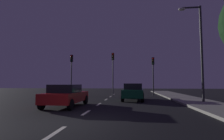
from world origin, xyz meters
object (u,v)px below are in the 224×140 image
car_adjacent_lane (66,95)px  traffic_signal_center (113,66)px  car_stopped_ahead (134,92)px  traffic_signal_right (153,69)px  street_lamp_right (198,45)px  traffic_signal_left (71,67)px

car_adjacent_lane → traffic_signal_center: bearing=79.2°
traffic_signal_center → car_stopped_ahead: size_ratio=1.18×
traffic_signal_right → car_stopped_ahead: traffic_signal_right is taller
traffic_signal_center → car_stopped_ahead: (2.47, -5.84, -2.96)m
traffic_signal_center → car_stopped_ahead: traffic_signal_center is taller
car_adjacent_lane → street_lamp_right: bearing=16.1°
car_stopped_ahead → traffic_signal_center: bearing=113.0°
traffic_signal_right → street_lamp_right: street_lamp_right is taller
traffic_signal_left → car_adjacent_lane: size_ratio=1.22×
car_adjacent_lane → street_lamp_right: street_lamp_right is taller
traffic_signal_right → car_stopped_ahead: (-2.49, -5.84, -2.56)m
traffic_signal_right → car_stopped_ahead: bearing=-113.1°
traffic_signal_left → traffic_signal_right: traffic_signal_left is taller
traffic_signal_left → street_lamp_right: (12.82, -8.04, 0.90)m
traffic_signal_right → car_adjacent_lane: traffic_signal_right is taller
traffic_signal_left → street_lamp_right: bearing=-32.1°
traffic_signal_left → car_adjacent_lane: 11.64m
traffic_signal_right → car_adjacent_lane: 13.11m
traffic_signal_center → traffic_signal_right: size_ratio=1.13×
traffic_signal_center → traffic_signal_left: bearing=-180.0°
traffic_signal_center → street_lamp_right: street_lamp_right is taller
car_stopped_ahead → car_adjacent_lane: (-4.53, -4.93, -0.03)m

